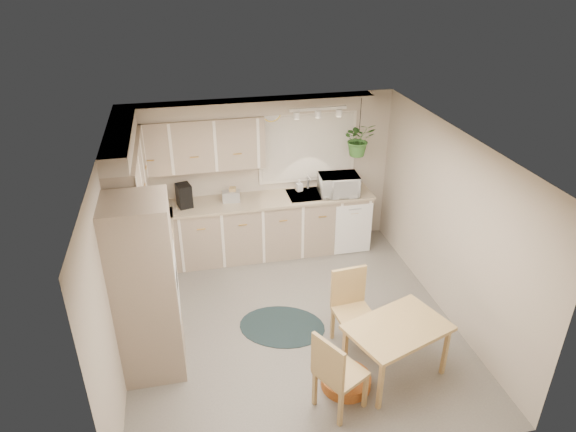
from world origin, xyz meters
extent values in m
plane|color=slate|center=(0.00, 0.00, 0.00)|extent=(4.20, 4.20, 0.00)
plane|color=silver|center=(0.00, 0.00, 2.40)|extent=(4.20, 4.20, 0.00)
cube|color=#B3A594|center=(0.00, 2.10, 1.20)|extent=(4.00, 0.04, 2.40)
cube|color=#B3A594|center=(0.00, -2.10, 1.20)|extent=(4.00, 0.04, 2.40)
cube|color=#B3A594|center=(-2.00, 0.00, 1.20)|extent=(0.04, 4.20, 2.40)
cube|color=#B3A594|center=(2.00, 0.00, 1.20)|extent=(0.04, 4.20, 2.40)
cube|color=tan|center=(-1.70, 0.88, 0.45)|extent=(0.60, 1.85, 0.90)
cube|color=tan|center=(-0.20, 1.80, 0.45)|extent=(3.60, 0.60, 0.90)
cube|color=tan|center=(-1.69, 0.88, 0.92)|extent=(0.64, 1.89, 0.04)
cube|color=tan|center=(-0.20, 1.79, 0.92)|extent=(3.64, 0.64, 0.04)
cube|color=tan|center=(-1.68, -0.38, 1.05)|extent=(0.65, 0.65, 2.10)
cube|color=white|center=(-1.35, -0.38, 1.05)|extent=(0.02, 0.56, 0.58)
cube|color=tan|center=(-1.82, 1.00, 1.83)|extent=(0.35, 2.00, 0.75)
cube|color=tan|center=(-1.00, 1.93, 1.83)|extent=(2.00, 0.35, 0.75)
cube|color=#B3A594|center=(-1.85, 1.00, 2.30)|extent=(0.30, 2.00, 0.20)
cube|color=#B3A594|center=(-0.20, 1.95, 2.30)|extent=(3.60, 0.30, 0.20)
cube|color=white|center=(-1.68, 0.30, 0.94)|extent=(0.52, 0.58, 0.02)
cube|color=white|center=(-1.70, 0.30, 1.40)|extent=(0.40, 0.60, 0.14)
cube|color=white|center=(0.70, 2.07, 1.60)|extent=(1.40, 0.02, 1.00)
cube|color=silver|center=(0.70, 2.08, 1.60)|extent=(1.50, 0.02, 1.10)
cube|color=#ACAFB3|center=(0.70, 1.80, 0.90)|extent=(0.70, 0.48, 0.10)
cube|color=white|center=(1.30, 1.49, 0.42)|extent=(0.58, 0.02, 0.83)
cube|color=white|center=(0.70, 1.55, 2.33)|extent=(0.80, 0.04, 0.04)
cylinder|color=gold|center=(0.15, 2.07, 2.18)|extent=(0.30, 0.03, 0.30)
cube|color=tan|center=(0.92, -1.07, 0.33)|extent=(1.23, 1.02, 0.67)
cube|color=tan|center=(0.19, -1.37, 0.48)|extent=(0.61, 0.61, 0.96)
cube|color=tan|center=(0.62, -0.52, 0.48)|extent=(0.49, 0.49, 0.97)
ellipsoid|color=black|center=(-0.14, -0.02, 0.01)|extent=(1.31, 1.16, 0.01)
cylinder|color=#BB6725|center=(0.34, -1.13, 0.06)|extent=(0.65, 0.65, 0.13)
imported|color=white|center=(1.10, 1.70, 1.14)|extent=(0.60, 0.36, 0.39)
imported|color=white|center=(0.55, 1.95, 0.98)|extent=(0.13, 0.21, 0.09)
imported|color=#346829|center=(1.37, 1.70, 1.75)|extent=(0.46, 0.51, 0.39)
cube|color=black|center=(-1.19, 1.80, 1.11)|extent=(0.24, 0.27, 0.34)
cube|color=#ACAFB3|center=(-0.52, 1.82, 1.02)|extent=(0.27, 0.17, 0.16)
cube|color=tan|center=(-0.49, 1.85, 1.04)|extent=(0.11, 0.11, 0.21)
camera|label=1|loc=(-1.16, -5.03, 4.23)|focal=32.00mm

